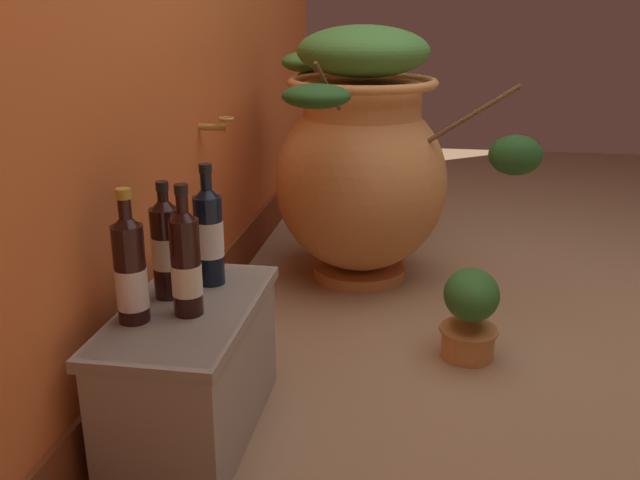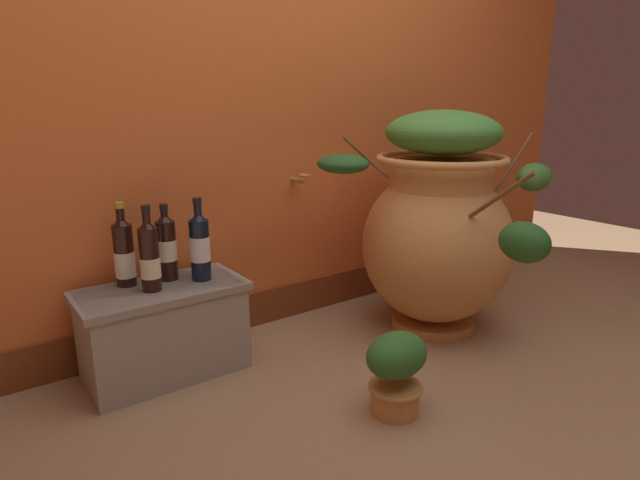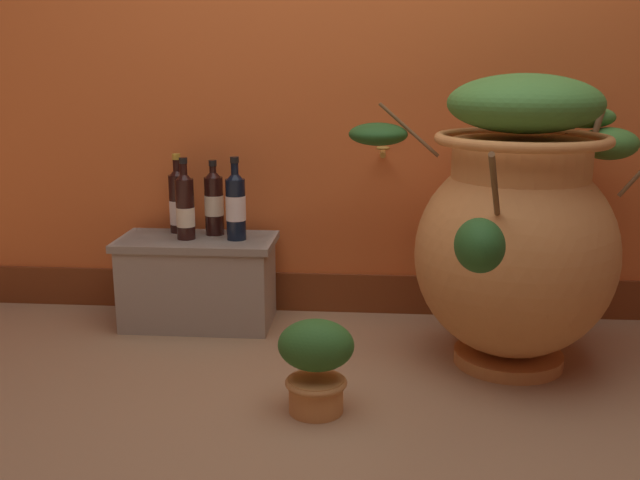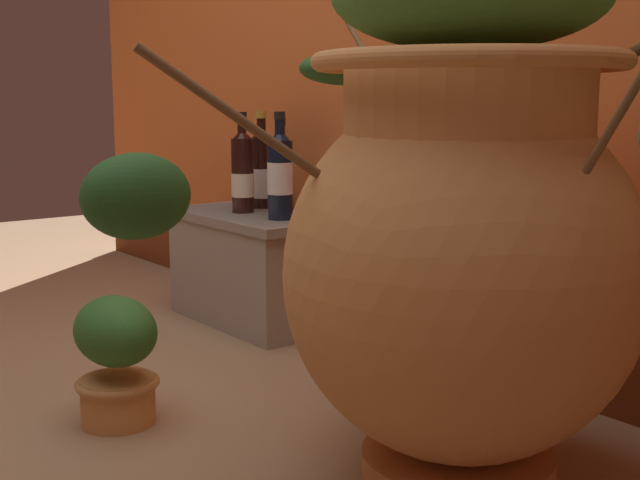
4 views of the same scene
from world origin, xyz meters
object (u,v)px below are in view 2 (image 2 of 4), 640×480
at_px(wine_bottle_right, 150,255).
at_px(wine_bottle_back, 124,252).
at_px(wine_bottle_middle, 200,244).
at_px(potted_shrub, 396,370).
at_px(terracotta_urn, 439,225).
at_px(wine_bottle_left, 167,246).

xyz_separation_m(wine_bottle_right, wine_bottle_back, (-0.06, 0.12, -0.00)).
distance_m(wine_bottle_middle, wine_bottle_right, 0.21).
bearing_deg(wine_bottle_back, potted_shrub, -52.31).
relative_size(terracotta_urn, wine_bottle_right, 3.79).
xyz_separation_m(terracotta_urn, wine_bottle_left, (-1.17, 0.39, 0.00)).
distance_m(terracotta_urn, wine_bottle_right, 1.30).
height_order(wine_bottle_back, potted_shrub, wine_bottle_back).
xyz_separation_m(wine_bottle_left, wine_bottle_right, (-0.10, -0.09, -0.00)).
bearing_deg(wine_bottle_left, wine_bottle_right, -138.47).
bearing_deg(potted_shrub, wine_bottle_back, 127.69).
distance_m(wine_bottle_back, potted_shrub, 1.13).
distance_m(wine_bottle_right, wine_bottle_back, 0.13).
xyz_separation_m(terracotta_urn, wine_bottle_right, (-1.27, 0.30, -0.00)).
height_order(terracotta_urn, wine_bottle_right, terracotta_urn).
bearing_deg(terracotta_urn, wine_bottle_middle, 163.85).
distance_m(wine_bottle_left, wine_bottle_middle, 0.13).
distance_m(wine_bottle_middle, wine_bottle_back, 0.29).
relative_size(wine_bottle_middle, potted_shrub, 1.11).
bearing_deg(wine_bottle_right, wine_bottle_middle, 2.09).
xyz_separation_m(wine_bottle_left, wine_bottle_middle, (0.11, -0.08, 0.01)).
bearing_deg(wine_bottle_right, terracotta_urn, -13.32).
xyz_separation_m(wine_bottle_back, potted_shrub, (0.66, -0.85, -0.34)).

